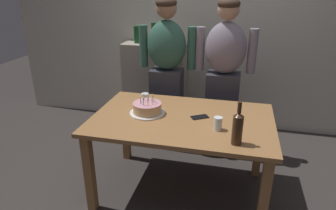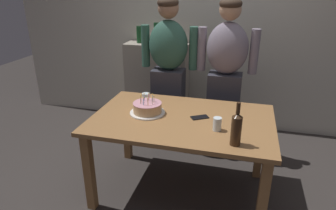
# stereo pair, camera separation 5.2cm
# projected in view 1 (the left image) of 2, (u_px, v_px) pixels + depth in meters

# --- Properties ---
(ground_plane) EXTENTS (10.00, 10.00, 0.00)m
(ground_plane) POSITION_uv_depth(u_px,v_px,m) (181.00, 190.00, 2.78)
(ground_plane) COLOR #332D2B
(back_wall) EXTENTS (5.20, 0.10, 2.60)m
(back_wall) POSITION_uv_depth(u_px,v_px,m) (207.00, 25.00, 3.67)
(back_wall) COLOR beige
(back_wall) RESTS_ON ground_plane
(dining_table) EXTENTS (1.50, 0.96, 0.74)m
(dining_table) POSITION_uv_depth(u_px,v_px,m) (182.00, 128.00, 2.53)
(dining_table) COLOR olive
(dining_table) RESTS_ON ground_plane
(birthday_cake) EXTENTS (0.30, 0.30, 0.17)m
(birthday_cake) POSITION_uv_depth(u_px,v_px,m) (147.00, 108.00, 2.55)
(birthday_cake) COLOR white
(birthday_cake) RESTS_ON dining_table
(water_glass_near) EXTENTS (0.07, 0.07, 0.09)m
(water_glass_near) POSITION_uv_depth(u_px,v_px,m) (145.00, 98.00, 2.78)
(water_glass_near) COLOR silver
(water_glass_near) RESTS_ON dining_table
(water_glass_far) EXTENTS (0.07, 0.07, 0.10)m
(water_glass_far) POSITION_uv_depth(u_px,v_px,m) (218.00, 124.00, 2.27)
(water_glass_far) COLOR silver
(water_glass_far) RESTS_ON dining_table
(wine_bottle) EXTENTS (0.07, 0.07, 0.32)m
(wine_bottle) POSITION_uv_depth(u_px,v_px,m) (238.00, 128.00, 2.04)
(wine_bottle) COLOR #382314
(wine_bottle) RESTS_ON dining_table
(cell_phone) EXTENTS (0.16, 0.14, 0.01)m
(cell_phone) POSITION_uv_depth(u_px,v_px,m) (200.00, 117.00, 2.50)
(cell_phone) COLOR black
(cell_phone) RESTS_ON dining_table
(person_man_bearded) EXTENTS (0.61, 0.27, 1.66)m
(person_man_bearded) POSITION_uv_depth(u_px,v_px,m) (167.00, 74.00, 3.22)
(person_man_bearded) COLOR #33333D
(person_man_bearded) RESTS_ON ground_plane
(person_woman_cardigan) EXTENTS (0.61, 0.27, 1.66)m
(person_woman_cardigan) POSITION_uv_depth(u_px,v_px,m) (224.00, 78.00, 3.09)
(person_woman_cardigan) COLOR #33333D
(person_woman_cardigan) RESTS_ON ground_plane
(shelf_cabinet) EXTENTS (0.79, 0.30, 1.34)m
(shelf_cabinet) POSITION_uv_depth(u_px,v_px,m) (155.00, 85.00, 3.90)
(shelf_cabinet) COLOR #9E9384
(shelf_cabinet) RESTS_ON ground_plane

